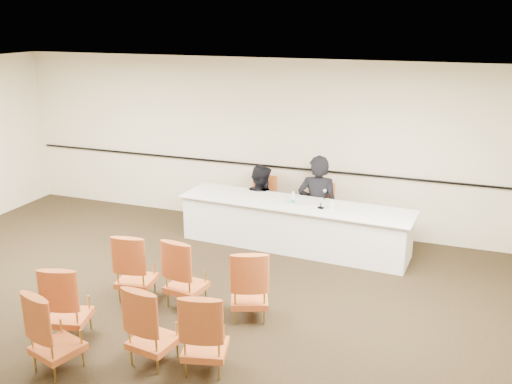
{
  "coord_description": "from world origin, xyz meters",
  "views": [
    {
      "loc": [
        3.27,
        -5.43,
        3.7
      ],
      "look_at": [
        0.28,
        2.6,
        1.03
      ],
      "focal_mm": 40.0,
      "sensor_mm": 36.0,
      "label": 1
    }
  ],
  "objects_px": {
    "panelist_main": "(317,209)",
    "aud_chair_front_mid": "(186,271)",
    "aud_chair_back_left": "(67,300)",
    "panel_table": "(294,225)",
    "panelist_second": "(260,208)",
    "aud_chair_extra": "(56,330)",
    "aud_chair_back_mid": "(153,323)",
    "panelist_main_chair": "(317,212)",
    "panelist_second_chair": "(260,204)",
    "microphone": "(321,200)",
    "drinking_glass": "(292,201)",
    "aud_chair_front_right": "(249,283)",
    "aud_chair_back_right": "(205,330)",
    "aud_chair_front_left": "(136,265)",
    "coffee_cup": "(332,205)",
    "water_bottle": "(293,198)"
  },
  "relations": [
    {
      "from": "microphone",
      "to": "aud_chair_back_mid",
      "type": "distance_m",
      "value": 3.72
    },
    {
      "from": "panelist_main",
      "to": "coffee_cup",
      "type": "distance_m",
      "value": 0.83
    },
    {
      "from": "panel_table",
      "to": "aud_chair_back_left",
      "type": "relative_size",
      "value": 4.07
    },
    {
      "from": "water_bottle",
      "to": "aud_chair_front_mid",
      "type": "xyz_separation_m",
      "value": [
        -0.77,
        -2.27,
        -0.41
      ]
    },
    {
      "from": "panelist_second_chair",
      "to": "panelist_main_chair",
      "type": "bearing_deg",
      "value": 0.0
    },
    {
      "from": "coffee_cup",
      "to": "aud_chair_back_mid",
      "type": "xyz_separation_m",
      "value": [
        -1.14,
        -3.57,
        -0.37
      ]
    },
    {
      "from": "panel_table",
      "to": "aud_chair_back_right",
      "type": "xyz_separation_m",
      "value": [
        0.1,
        -3.61,
        0.09
      ]
    },
    {
      "from": "microphone",
      "to": "coffee_cup",
      "type": "relative_size",
      "value": 2.04
    },
    {
      "from": "microphone",
      "to": "aud_chair_back_left",
      "type": "bearing_deg",
      "value": -114.42
    },
    {
      "from": "panelist_main",
      "to": "aud_chair_back_mid",
      "type": "bearing_deg",
      "value": 73.67
    },
    {
      "from": "panelist_main_chair",
      "to": "aud_chair_back_mid",
      "type": "xyz_separation_m",
      "value": [
        -0.75,
        -4.23,
        0.0
      ]
    },
    {
      "from": "water_bottle",
      "to": "panel_table",
      "type": "bearing_deg",
      "value": 91.79
    },
    {
      "from": "coffee_cup",
      "to": "aud_chair_extra",
      "type": "bearing_deg",
      "value": -116.85
    },
    {
      "from": "aud_chair_back_left",
      "to": "coffee_cup",
      "type": "bearing_deg",
      "value": 40.9
    },
    {
      "from": "microphone",
      "to": "water_bottle",
      "type": "bearing_deg",
      "value": -174.28
    },
    {
      "from": "panelist_main_chair",
      "to": "aud_chair_extra",
      "type": "relative_size",
      "value": 1.0
    },
    {
      "from": "panelist_second_chair",
      "to": "drinking_glass",
      "type": "bearing_deg",
      "value": -37.27
    },
    {
      "from": "aud_chair_front_mid",
      "to": "drinking_glass",
      "type": "bearing_deg",
      "value": 79.96
    },
    {
      "from": "panel_table",
      "to": "panelist_second",
      "type": "relative_size",
      "value": 2.4
    },
    {
      "from": "panelist_main_chair",
      "to": "aud_chair_back_mid",
      "type": "distance_m",
      "value": 4.3
    },
    {
      "from": "aud_chair_back_mid",
      "to": "aud_chair_front_right",
      "type": "bearing_deg",
      "value": 71.39
    },
    {
      "from": "aud_chair_back_right",
      "to": "panelist_main",
      "type": "bearing_deg",
      "value": 73.64
    },
    {
      "from": "drinking_glass",
      "to": "aud_chair_back_right",
      "type": "xyz_separation_m",
      "value": [
        0.11,
        -3.54,
        -0.35
      ]
    },
    {
      "from": "aud_chair_extra",
      "to": "water_bottle",
      "type": "bearing_deg",
      "value": 87.12
    },
    {
      "from": "panelist_second",
      "to": "panelist_main",
      "type": "bearing_deg",
      "value": -161.26
    },
    {
      "from": "panelist_second_chair",
      "to": "microphone",
      "type": "height_order",
      "value": "microphone"
    },
    {
      "from": "aud_chair_front_left",
      "to": "aud_chair_back_right",
      "type": "xyz_separation_m",
      "value": [
        1.58,
        -1.17,
        0.0
      ]
    },
    {
      "from": "panelist_main_chair",
      "to": "coffee_cup",
      "type": "bearing_deg",
      "value": -56.05
    },
    {
      "from": "aud_chair_front_mid",
      "to": "aud_chair_back_right",
      "type": "bearing_deg",
      "value": -46.99
    },
    {
      "from": "panelist_main_chair",
      "to": "panel_table",
      "type": "bearing_deg",
      "value": -110.77
    },
    {
      "from": "panelist_main",
      "to": "aud_chair_back_right",
      "type": "relative_size",
      "value": 2.0
    },
    {
      "from": "aud_chair_front_mid",
      "to": "aud_chair_front_right",
      "type": "relative_size",
      "value": 1.0
    },
    {
      "from": "aud_chair_extra",
      "to": "panelist_second_chair",
      "type": "bearing_deg",
      "value": 99.22
    },
    {
      "from": "microphone",
      "to": "panelist_second_chair",
      "type": "bearing_deg",
      "value": 158.22
    },
    {
      "from": "aud_chair_back_left",
      "to": "aud_chair_extra",
      "type": "height_order",
      "value": "same"
    },
    {
      "from": "aud_chair_extra",
      "to": "drinking_glass",
      "type": "bearing_deg",
      "value": 87.46
    },
    {
      "from": "aud_chair_back_left",
      "to": "aud_chair_back_mid",
      "type": "xyz_separation_m",
      "value": [
        1.22,
        -0.11,
        0.0
      ]
    },
    {
      "from": "microphone",
      "to": "aud_chair_extra",
      "type": "xyz_separation_m",
      "value": [
        -1.88,
        -4.04,
        -0.44
      ]
    },
    {
      "from": "water_bottle",
      "to": "aud_chair_front_mid",
      "type": "bearing_deg",
      "value": -108.83
    },
    {
      "from": "panel_table",
      "to": "coffee_cup",
      "type": "height_order",
      "value": "coffee_cup"
    },
    {
      "from": "aud_chair_back_right",
      "to": "aud_chair_front_left",
      "type": "bearing_deg",
      "value": 129.22
    },
    {
      "from": "panelist_main_chair",
      "to": "aud_chair_back_mid",
      "type": "relative_size",
      "value": 1.0
    },
    {
      "from": "aud_chair_back_left",
      "to": "panelist_main",
      "type": "bearing_deg",
      "value": 49.62
    },
    {
      "from": "aud_chair_back_mid",
      "to": "aud_chair_extra",
      "type": "relative_size",
      "value": 1.0
    },
    {
      "from": "aud_chair_front_mid",
      "to": "aud_chair_extra",
      "type": "relative_size",
      "value": 1.0
    },
    {
      "from": "water_bottle",
      "to": "aud_chair_extra",
      "type": "relative_size",
      "value": 0.24
    },
    {
      "from": "panelist_main",
      "to": "aud_chair_front_mid",
      "type": "xyz_separation_m",
      "value": [
        -1.02,
        -2.92,
        -0.04
      ]
    },
    {
      "from": "panelist_second",
      "to": "aud_chair_front_left",
      "type": "height_order",
      "value": "panelist_second"
    },
    {
      "from": "drinking_glass",
      "to": "aud_chair_front_left",
      "type": "bearing_deg",
      "value": -121.86
    },
    {
      "from": "panel_table",
      "to": "drinking_glass",
      "type": "bearing_deg",
      "value": -99.55
    }
  ]
}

